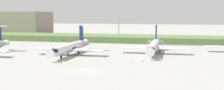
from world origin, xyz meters
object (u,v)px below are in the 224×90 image
Objects in this scene: safety_cone_front_marker at (131,60)px; regional_jet_fourth at (154,46)px; regional_jet_third at (71,47)px; safety_cone_mid_marker at (143,61)px; antenna_mast at (119,17)px.

regional_jet_fourth is at bearing 74.45° from safety_cone_front_marker.
safety_cone_mid_marker is at bearing -19.02° from regional_jet_third.
safety_cone_front_marker is 1.00× the size of safety_cone_mid_marker.
regional_jet_third reaches higher than safety_cone_mid_marker.
regional_jet_fourth is 56.36× the size of safety_cone_front_marker.
safety_cone_front_marker is (-4.97, -17.87, -2.26)m from regional_jet_fourth.
safety_cone_front_marker is 3.32m from safety_cone_mid_marker.
safety_cone_mid_marker is (3.31, 0.20, 0.00)m from safety_cone_front_marker.
regional_jet_third is 1.12× the size of antenna_mast.
regional_jet_fourth is at bearing 84.62° from safety_cone_mid_marker.
safety_cone_front_marker is (15.81, -61.22, -11.16)m from antenna_mast.
regional_jet_fourth is at bearing -64.39° from antenna_mast.
regional_jet_fourth reaches higher than safety_cone_front_marker.
regional_jet_fourth is at bearing 19.73° from regional_jet_third.
safety_cone_front_marker is at bearing -105.55° from regional_jet_fourth.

